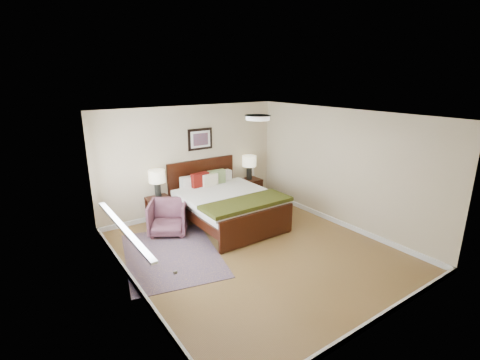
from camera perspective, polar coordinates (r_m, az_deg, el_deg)
The scene contains 18 objects.
floor at distance 6.62m, azimuth 2.60°, elevation -11.50°, with size 5.00×5.00×0.00m, color brown.
back_wall at distance 8.18m, azimuth -7.97°, elevation 3.27°, with size 4.50×0.04×2.50m, color #C1AE8C.
front_wall at distance 4.55m, azimuth 22.52°, elevation -8.96°, with size 4.50×0.04×2.50m, color #C1AE8C.
left_wall at distance 5.15m, azimuth -17.63°, elevation -5.44°, with size 0.04×5.00×2.50m, color #C1AE8C.
right_wall at distance 7.66m, azimuth 16.25°, elevation 1.85°, with size 0.04×5.00×2.50m, color #C1AE8C.
ceiling at distance 5.87m, azimuth 2.93°, elevation 10.57°, with size 4.50×5.00×0.02m, color white.
window at distance 5.76m, azimuth -19.36°, elevation -1.93°, with size 0.11×2.72×1.32m.
door at distance 3.77m, azimuth -8.58°, elevation -16.46°, with size 0.06×1.00×2.18m.
ceil_fixture at distance 5.87m, azimuth 2.92°, elevation 10.24°, with size 0.44×0.44×0.08m.
bed at distance 7.55m, azimuth -2.31°, elevation -3.17°, with size 1.86×2.27×1.22m.
wall_art at distance 8.16m, azimuth -6.54°, elevation 6.67°, with size 0.62×0.05×0.50m.
nightstand_left at distance 7.81m, azimuth -13.13°, elevation -3.71°, with size 0.49×0.44×0.58m.
nightstand_right at distance 8.98m, azimuth 1.55°, elevation -1.29°, with size 0.58×0.44×0.58m.
lamp_left at distance 7.66m, azimuth -13.46°, elevation 0.23°, with size 0.35×0.35×0.61m.
lamp_right at distance 8.81m, azimuth 1.53°, elevation 2.79°, with size 0.35×0.35×0.61m.
armchair at distance 7.29m, azimuth -11.70°, elevation -6.05°, with size 0.74×0.76×0.69m, color brown.
rug_persian at distance 6.59m, azimuth -11.12°, elevation -11.87°, with size 1.61×2.28×0.01m, color #0D0F43.
rug_navy at distance 8.44m, azimuth 1.43°, elevation -4.99°, with size 0.84×1.26×0.01m, color black.
Camera 1 is at (-3.57, -4.62, 3.12)m, focal length 26.00 mm.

